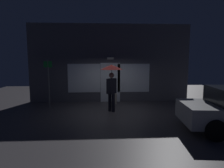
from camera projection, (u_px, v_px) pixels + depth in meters
ground_plane at (113, 112)px, 8.77m from camera, size 18.00×18.00×0.00m
building_facade at (110, 64)px, 10.82m from camera, size 8.95×0.48×4.33m
person_with_umbrella at (112, 75)px, 8.65m from camera, size 1.03×1.03×2.16m
street_sign_post at (49, 80)px, 9.42m from camera, size 0.40×0.07×2.40m
sidewalk_bollard at (115, 99)px, 10.35m from camera, size 0.26×0.26×0.57m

